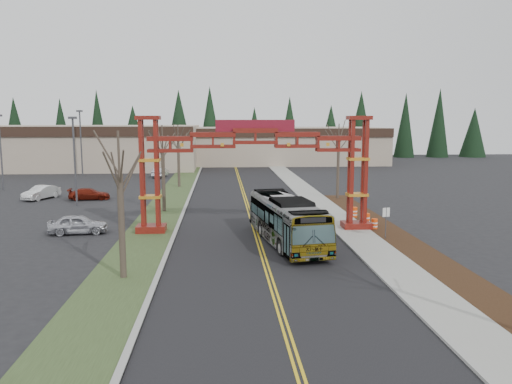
{
  "coord_description": "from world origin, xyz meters",
  "views": [
    {
      "loc": [
        -2.61,
        -19.95,
        8.64
      ],
      "look_at": [
        -0.22,
        13.92,
        3.67
      ],
      "focal_mm": 35.0,
      "sensor_mm": 36.0,
      "label": 1
    }
  ],
  "objects": [
    {
      "name": "gateway_arch",
      "position": [
        0.0,
        18.0,
        5.98
      ],
      "size": [
        18.2,
        1.6,
        8.9
      ],
      "color": "#580F0B",
      "rests_on": "ground"
    },
    {
      "name": "light_pole_far",
      "position": [
        -24.08,
        58.68,
        5.79
      ],
      "size": [
        0.87,
        0.43,
        10.02
      ],
      "color": "#3F3F44",
      "rests_on": "ground"
    },
    {
      "name": "parked_car_near_b",
      "position": [
        -22.19,
        35.23,
        0.74
      ],
      "size": [
        3.22,
        4.74,
        1.48
      ],
      "primitive_type": "imported",
      "rotation": [
        0.0,
        0.0,
        -0.41
      ],
      "color": "white",
      "rests_on": "ground"
    },
    {
      "name": "retail_building_east",
      "position": [
        10.0,
        79.95,
        3.51
      ],
      "size": [
        38.0,
        20.3,
        7.0
      ],
      "color": "tan",
      "rests_on": "ground"
    },
    {
      "name": "ground",
      "position": [
        0.0,
        0.0,
        0.0
      ],
      "size": [
        200.0,
        200.0,
        0.0
      ],
      "primitive_type": "plane",
      "color": "black",
      "rests_on": "ground"
    },
    {
      "name": "barrel_south",
      "position": [
        9.38,
        17.67,
        0.45
      ],
      "size": [
        0.49,
        0.49,
        0.9
      ],
      "color": "#FD4A0E",
      "rests_on": "ground"
    },
    {
      "name": "bare_tree_median_near",
      "position": [
        -8.0,
        6.83,
        5.72
      ],
      "size": [
        3.48,
        3.48,
        8.05
      ],
      "color": "#382D26",
      "rests_on": "ground"
    },
    {
      "name": "grass_median",
      "position": [
        -8.0,
        25.0,
        0.04
      ],
      "size": [
        4.0,
        110.0,
        0.08
      ],
      "primitive_type": "cube",
      "color": "#334422",
      "rests_on": "ground"
    },
    {
      "name": "light_pole_near",
      "position": [
        -17.16,
        30.78,
        5.15
      ],
      "size": [
        0.77,
        0.39,
        8.9
      ],
      "color": "#3F3F44",
      "rests_on": "ground"
    },
    {
      "name": "sidewalk_right",
      "position": [
        7.6,
        25.0,
        0.08
      ],
      "size": [
        2.6,
        110.0,
        0.14
      ],
      "primitive_type": "cube",
      "color": "gray",
      "rests_on": "ground"
    },
    {
      "name": "conifer_treeline",
      "position": [
        0.25,
        92.0,
        6.49
      ],
      "size": [
        116.1,
        5.6,
        13.0
      ],
      "color": "black",
      "rests_on": "ground"
    },
    {
      "name": "road",
      "position": [
        0.0,
        25.0,
        0.01
      ],
      "size": [
        12.0,
        110.0,
        0.02
      ],
      "primitive_type": "cube",
      "color": "black",
      "rests_on": "ground"
    },
    {
      "name": "parked_car_near_a",
      "position": [
        -13.49,
        18.0,
        0.74
      ],
      "size": [
        4.53,
        2.23,
        1.49
      ],
      "primitive_type": "imported",
      "rotation": [
        0.0,
        0.0,
        1.68
      ],
      "color": "#B8B9C1",
      "rests_on": "ground"
    },
    {
      "name": "bare_tree_right_far",
      "position": [
        10.0,
        32.9,
        6.08
      ],
      "size": [
        3.1,
        3.1,
        8.17
      ],
      "color": "#382D26",
      "rests_on": "ground"
    },
    {
      "name": "barrel_north",
      "position": [
        9.03,
        22.38,
        0.5
      ],
      "size": [
        0.54,
        0.54,
        1.0
      ],
      "color": "#FD4A0E",
      "rests_on": "ground"
    },
    {
      "name": "parked_car_far_a",
      "position": [
        -11.74,
        55.35,
        0.73
      ],
      "size": [
        2.17,
        4.63,
        1.47
      ],
      "primitive_type": "imported",
      "rotation": [
        0.0,
        0.0,
        3.0
      ],
      "color": "#B9BBC2",
      "rests_on": "ground"
    },
    {
      "name": "parked_car_mid_a",
      "position": [
        -16.88,
        34.5,
        0.63
      ],
      "size": [
        4.48,
        2.2,
        1.25
      ],
      "primitive_type": "imported",
      "rotation": [
        0.0,
        0.0,
        1.68
      ],
      "color": "maroon",
      "rests_on": "ground"
    },
    {
      "name": "curb_left",
      "position": [
        -6.15,
        25.0,
        0.07
      ],
      "size": [
        0.3,
        110.0,
        0.15
      ],
      "primitive_type": "cube",
      "color": "#9C9C97",
      "rests_on": "ground"
    },
    {
      "name": "light_pole_mid",
      "position": [
        -29.21,
        42.48,
        5.33
      ],
      "size": [
        0.8,
        0.4,
        9.21
      ],
      "color": "#3F3F44",
      "rests_on": "ground"
    },
    {
      "name": "street_sign",
      "position": [
        9.15,
        14.36,
        1.71
      ],
      "size": [
        0.54,
        0.13,
        2.37
      ],
      "color": "#3F3F44",
      "rests_on": "ground"
    },
    {
      "name": "bare_tree_median_mid",
      "position": [
        -8.0,
        26.79,
        5.86
      ],
      "size": [
        3.37,
        3.37,
        8.13
      ],
      "color": "#382D26",
      "rests_on": "ground"
    },
    {
      "name": "retail_building_west",
      "position": [
        -30.0,
        71.96,
        3.76
      ],
      "size": [
        46.0,
        22.3,
        7.5
      ],
      "color": "tan",
      "rests_on": "ground"
    },
    {
      "name": "silver_sedan",
      "position": [
        3.75,
        22.0,
        0.77
      ],
      "size": [
        2.72,
        4.91,
        1.53
      ],
      "primitive_type": "imported",
      "rotation": [
        0.0,
        0.0,
        0.25
      ],
      "color": "#A5A8AD",
      "rests_on": "ground"
    },
    {
      "name": "transit_bus",
      "position": [
        1.91,
        14.0,
        1.64
      ],
      "size": [
        4.52,
        12.08,
        3.29
      ],
      "primitive_type": "imported",
      "rotation": [
        0.0,
        0.0,
        0.15
      ],
      "color": "#B2B4BA",
      "rests_on": "ground"
    },
    {
      "name": "bare_tree_median_far",
      "position": [
        -8.0,
        43.96,
        5.61
      ],
      "size": [
        3.49,
        3.49,
        7.94
      ],
      "color": "#382D26",
      "rests_on": "ground"
    },
    {
      "name": "lane_line_left",
      "position": [
        -0.12,
        25.0,
        0.03
      ],
      "size": [
        0.12,
        100.0,
        0.01
      ],
      "primitive_type": "cube",
      "color": "gold",
      "rests_on": "road"
    },
    {
      "name": "lane_line_right",
      "position": [
        0.12,
        25.0,
        0.03
      ],
      "size": [
        0.12,
        100.0,
        0.01
      ],
      "primitive_type": "cube",
      "color": "gold",
      "rests_on": "road"
    },
    {
      "name": "landscape_strip",
      "position": [
        10.2,
        10.0,
        0.06
      ],
      "size": [
        2.6,
        50.0,
        0.12
      ],
      "primitive_type": "cube",
      "color": "black",
      "rests_on": "ground"
    },
    {
      "name": "barrel_mid",
      "position": [
        9.26,
        19.41,
        0.5
      ],
      "size": [
        0.54,
        0.54,
        1.0
      ],
      "color": "#FD4A0E",
      "rests_on": "ground"
    },
    {
      "name": "curb_right",
      "position": [
        6.15,
        25.0,
        0.07
      ],
      "size": [
        0.3,
        110.0,
        0.15
      ],
      "primitive_type": "cube",
      "color": "#9C9C97",
      "rests_on": "ground"
    }
  ]
}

